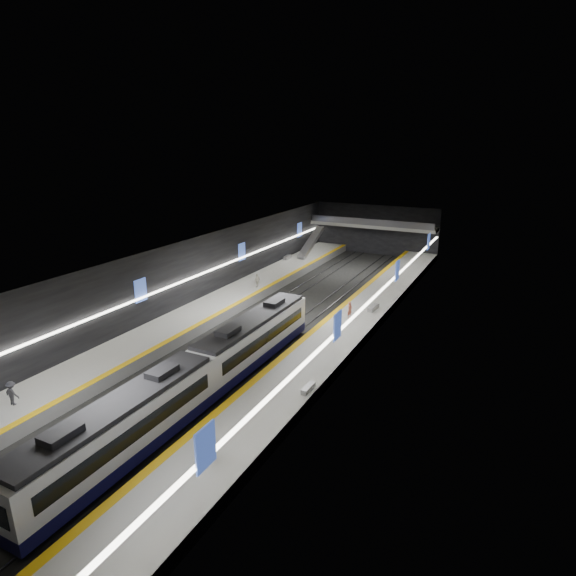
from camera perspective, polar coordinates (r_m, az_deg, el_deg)
The scene contains 25 objects.
ground at distance 49.42m, azimuth -1.71°, elevation -4.31°, with size 70.00×70.00×0.00m, color black.
ceiling at distance 47.05m, azimuth -1.80°, elevation 4.78°, with size 20.00×70.00×0.04m, color beige.
wall_left at distance 53.39m, azimuth -11.24°, elevation 1.55°, with size 0.04×70.00×8.00m, color black.
wall_right at distance 44.42m, azimuth 9.68°, elevation -1.60°, with size 0.04×70.00×8.00m, color black.
wall_back at distance 79.75m, azimuth 10.38°, elevation 6.80°, with size 20.00×0.04×8.00m, color black.
platform_left at distance 53.00m, azimuth -8.87°, elevation -2.41°, with size 5.00×70.00×1.00m, color slate.
tile_surface_left at distance 52.83m, azimuth -8.90°, elevation -1.89°, with size 5.00×70.00×0.02m, color #A7A7A2.
tactile_strip_left at distance 51.64m, azimuth -6.91°, elevation -2.25°, with size 0.60×70.00×0.02m, color #F0B30C.
platform_right at distance 46.38m, azimuth 6.50°, elevation -5.25°, with size 5.00×70.00×1.00m, color slate.
tile_surface_right at distance 46.19m, azimuth 6.52°, elevation -4.66°, with size 5.00×70.00×0.02m, color #A7A7A2.
tactile_strip_right at distance 46.92m, azimuth 4.00°, elevation -4.22°, with size 0.60×70.00×0.02m, color #F0B30C.
rails at distance 49.39m, azimuth -1.71°, elevation -4.24°, with size 6.52×70.00×0.12m.
train at distance 35.26m, azimuth -10.43°, elevation -10.02°, with size 2.69×30.04×3.60m.
ad_posters at distance 48.78m, azimuth -1.20°, elevation 1.00°, with size 19.94×53.50×2.20m.
cove_light_left at distance 53.33m, azimuth -11.06°, elevation 1.32°, with size 0.25×68.60×0.12m, color white.
cove_light_right at distance 44.54m, azimuth 9.42°, elevation -1.80°, with size 0.25×68.60×0.12m, color white.
mezzanine_bridge at distance 77.62m, azimuth 9.97°, elevation 7.31°, with size 20.00×3.00×1.50m.
escalator at distance 74.18m, azimuth 2.73°, elevation 5.41°, with size 1.20×8.00×0.60m, color #99999E.
bench_left_far at distance 71.76m, azimuth -0.09°, elevation 3.67°, with size 0.56×2.02×0.49m, color #99999E.
bench_right_near at distance 35.03m, azimuth 2.42°, elevation -11.78°, with size 0.45×1.63×0.40m, color #99999E.
bench_right_far at distance 51.11m, azimuth 10.07°, elevation -2.35°, with size 0.54×1.93×0.47m, color #99999E.
passenger_right_a at distance 48.33m, azimuth 7.33°, elevation -2.62°, with size 0.62×0.41×1.69m, color #C9654B.
passenger_right_b at distance 28.70m, azimuth -9.96°, elevation -17.71°, with size 0.85×0.67×1.76m, color teal.
passenger_left_a at distance 57.92m, azimuth -3.68°, elevation 0.87°, with size 0.98×0.41×1.67m, color beige.
passenger_left_b at distance 37.90m, azimuth -29.91°, elevation -10.77°, with size 1.11×0.64×1.71m, color #38383F.
Camera 1 is at (21.94, -40.34, 18.25)m, focal length 30.00 mm.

